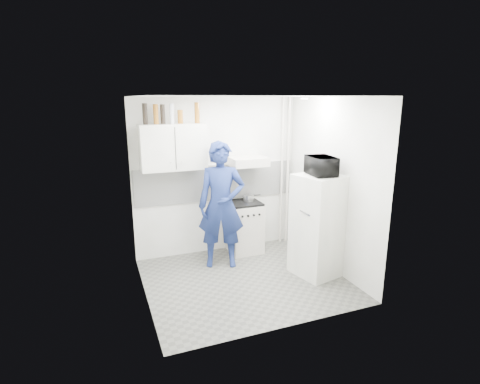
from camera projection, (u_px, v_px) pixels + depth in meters
name	position (u px, v px, depth m)	size (l,w,h in m)	color
floor	(245.00, 280.00, 5.46)	(2.80, 2.80, 0.00)	#5D5D55
ceiling	(245.00, 96.00, 4.82)	(2.80, 2.80, 0.00)	white
wall_back	(217.00, 177.00, 6.27)	(2.80, 2.80, 0.00)	white
wall_left	(141.00, 204.00, 4.64)	(2.60, 2.60, 0.00)	white
wall_right	(331.00, 185.00, 5.63)	(2.60, 2.60, 0.00)	white
person	(221.00, 205.00, 5.74)	(0.71, 0.47, 1.96)	navy
stove	(245.00, 228.00, 6.40)	(0.53, 0.53, 0.85)	beige
fridge	(318.00, 225.00, 5.50)	(0.63, 0.63, 1.51)	white
stove_top	(245.00, 203.00, 6.29)	(0.51, 0.51, 0.03)	black
saucepan	(249.00, 198.00, 6.36)	(0.18, 0.18, 0.10)	silver
microwave	(322.00, 166.00, 5.29)	(0.33, 0.48, 0.27)	black
bottle_a	(145.00, 114.00, 5.45)	(0.07, 0.07, 0.30)	black
bottle_b	(156.00, 114.00, 5.51)	(0.08, 0.08, 0.29)	brown
bottle_c	(163.00, 114.00, 5.54)	(0.07, 0.07, 0.29)	black
bottle_d	(172.00, 114.00, 5.59)	(0.07, 0.07, 0.30)	#B2B7BC
canister_a	(180.00, 117.00, 5.65)	(0.08, 0.08, 0.21)	brown
bottle_e	(197.00, 113.00, 5.73)	(0.08, 0.08, 0.32)	brown
upper_cabinet	(173.00, 147.00, 5.71)	(1.00, 0.35, 0.70)	white
range_hood	(247.00, 161.00, 6.14)	(0.60, 0.50, 0.14)	beige
backsplash	(217.00, 183.00, 6.28)	(2.74, 0.03, 0.60)	white
pipe_a	(288.00, 172.00, 6.66)	(0.05, 0.05, 2.60)	beige
pipe_b	(282.00, 172.00, 6.61)	(0.04, 0.04, 2.60)	beige
ceiling_spot_fixture	(304.00, 99.00, 5.36)	(0.10, 0.10, 0.02)	white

